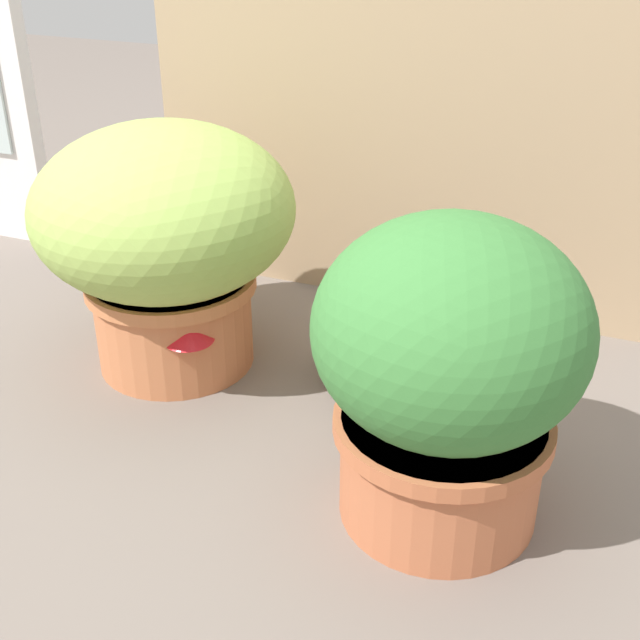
{
  "coord_description": "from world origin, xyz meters",
  "views": [
    {
      "loc": [
        0.59,
        -1.01,
        0.82
      ],
      "look_at": [
        0.15,
        0.09,
        0.18
      ],
      "focal_mm": 46.54,
      "sensor_mm": 36.0,
      "label": 1
    }
  ],
  "objects_px": {
    "cat": "(383,334)",
    "mushroom_ornament_red": "(189,341)",
    "grass_planter": "(166,233)",
    "leafy_planter": "(448,367)"
  },
  "relations": [
    {
      "from": "cat",
      "to": "mushroom_ornament_red",
      "type": "height_order",
      "value": "cat"
    },
    {
      "from": "grass_planter",
      "to": "cat",
      "type": "height_order",
      "value": "grass_planter"
    },
    {
      "from": "cat",
      "to": "grass_planter",
      "type": "bearing_deg",
      "value": -175.17
    },
    {
      "from": "grass_planter",
      "to": "leafy_planter",
      "type": "height_order",
      "value": "grass_planter"
    },
    {
      "from": "grass_planter",
      "to": "leafy_planter",
      "type": "relative_size",
      "value": 1.02
    },
    {
      "from": "cat",
      "to": "mushroom_ornament_red",
      "type": "distance_m",
      "value": 0.34
    },
    {
      "from": "grass_planter",
      "to": "mushroom_ornament_red",
      "type": "distance_m",
      "value": 0.2
    },
    {
      "from": "mushroom_ornament_red",
      "to": "grass_planter",
      "type": "bearing_deg",
      "value": 133.14
    },
    {
      "from": "leafy_planter",
      "to": "cat",
      "type": "distance_m",
      "value": 0.33
    },
    {
      "from": "leafy_planter",
      "to": "mushroom_ornament_red",
      "type": "bearing_deg",
      "value": 164.13
    }
  ]
}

